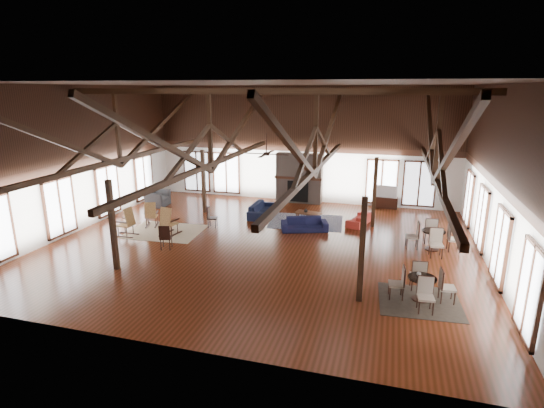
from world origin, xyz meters
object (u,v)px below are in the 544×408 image
(sofa_navy_left, at_px, (262,210))
(armchair, at_px, (157,198))
(cafe_table_near, at_px, (422,284))
(cafe_table_far, at_px, (433,237))
(sofa_orange, at_px, (359,219))
(tv_console, at_px, (386,202))
(coffee_table, at_px, (308,213))
(sofa_navy_front, at_px, (304,224))

(sofa_navy_left, bearing_deg, armchair, 87.98)
(cafe_table_near, height_order, cafe_table_far, cafe_table_far)
(sofa_orange, distance_m, tv_console, 3.29)
(coffee_table, relative_size, armchair, 1.04)
(cafe_table_near, bearing_deg, cafe_table_far, 81.74)
(armchair, bearing_deg, tv_console, -80.48)
(sofa_navy_front, bearing_deg, armchair, 148.02)
(sofa_navy_left, bearing_deg, cafe_table_far, -107.87)
(tv_console, bearing_deg, coffee_table, -135.27)
(sofa_navy_front, height_order, cafe_table_near, cafe_table_near)
(cafe_table_far, bearing_deg, cafe_table_near, -98.26)
(cafe_table_far, distance_m, tv_console, 5.78)
(sofa_navy_front, distance_m, coffee_table, 1.33)
(coffee_table, xyz_separation_m, cafe_table_near, (4.55, -6.41, 0.11))
(armchair, xyz_separation_m, tv_console, (11.35, 2.80, -0.10))
(sofa_orange, xyz_separation_m, armchair, (-10.27, 0.30, 0.14))
(cafe_table_near, relative_size, cafe_table_far, 0.94)
(sofa_navy_left, distance_m, cafe_table_near, 9.58)
(armchair, bearing_deg, cafe_table_near, -123.23)
(sofa_navy_front, bearing_deg, sofa_navy_left, 127.00)
(sofa_navy_front, distance_m, sofa_orange, 2.64)
(sofa_navy_left, xyz_separation_m, cafe_table_near, (6.85, -6.70, 0.18))
(sofa_navy_front, xyz_separation_m, sofa_navy_left, (-2.40, 1.61, 0.02))
(coffee_table, height_order, armchair, armchair)
(armchair, relative_size, cafe_table_far, 0.59)
(armchair, bearing_deg, coffee_table, -98.03)
(sofa_navy_left, bearing_deg, tv_console, -61.47)
(sofa_navy_left, distance_m, armchair, 5.72)
(sofa_navy_left, height_order, cafe_table_near, cafe_table_near)
(sofa_navy_front, bearing_deg, cafe_table_far, -28.65)
(cafe_table_far, xyz_separation_m, tv_console, (-1.82, 5.48, -0.24))
(sofa_orange, bearing_deg, armchair, -75.94)
(cafe_table_near, height_order, tv_console, cafe_table_near)
(sofa_orange, distance_m, armchair, 10.27)
(sofa_navy_front, xyz_separation_m, tv_console, (3.24, 4.64, -0.00))
(cafe_table_far, height_order, tv_console, cafe_table_far)
(coffee_table, bearing_deg, sofa_orange, 17.68)
(sofa_navy_front, height_order, armchair, armchair)
(armchair, height_order, cafe_table_near, cafe_table_near)
(coffee_table, distance_m, cafe_table_near, 7.87)
(tv_console, bearing_deg, armchair, -166.15)
(sofa_orange, xyz_separation_m, coffee_table, (-2.26, -0.21, 0.13))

